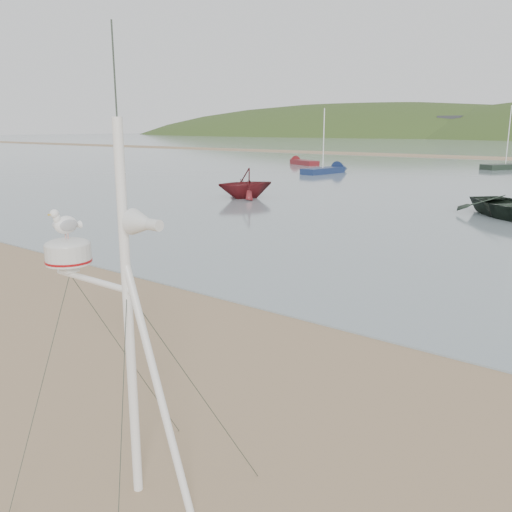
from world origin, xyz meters
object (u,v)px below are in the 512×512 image
Objects in this scene: mast_rig at (126,392)px; dinghy_red_far at (299,162)px; boat_red at (245,169)px; sailboat_blue_near at (333,170)px.

mast_rig is 0.93× the size of dinghy_red_far.
mast_rig reaches higher than dinghy_red_far.
boat_red is 0.53× the size of sailboat_blue_near.
boat_red is (-15.17, 20.48, 0.46)m from mast_rig.
mast_rig reaches higher than boat_red.
boat_red reaches higher than dinghy_red_far.
sailboat_blue_near is (8.74, -7.54, 0.01)m from dinghy_red_far.
mast_rig is 0.81× the size of sailboat_blue_near.
dinghy_red_far is at bearing 145.79° from boat_red.
dinghy_red_far is (-29.14, 46.66, -0.91)m from mast_rig.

